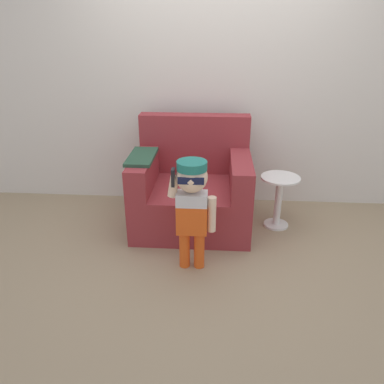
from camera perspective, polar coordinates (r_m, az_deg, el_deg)
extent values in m
plane|color=#998466|center=(3.54, 2.94, -6.11)|extent=(10.00, 10.00, 0.00)
cube|color=silver|center=(3.85, 3.63, 16.93)|extent=(10.00, 0.05, 2.60)
cube|color=maroon|center=(3.57, 0.02, -1.99)|extent=(1.07, 0.90, 0.42)
cube|color=maroon|center=(3.73, 0.40, 7.39)|extent=(1.07, 0.17, 0.58)
cube|color=maroon|center=(3.41, -7.51, 2.90)|extent=(0.18, 0.73, 0.28)
cube|color=maroon|center=(3.35, 7.48, 2.52)|extent=(0.18, 0.73, 0.28)
cube|color=#284C38|center=(3.36, -7.66, 5.36)|extent=(0.22, 0.49, 0.03)
cylinder|color=#E05119|center=(3.00, -1.14, -8.65)|extent=(0.08, 0.08, 0.32)
cylinder|color=#E05119|center=(2.99, 1.11, -8.73)|extent=(0.08, 0.08, 0.32)
cube|color=#E05119|center=(2.85, -0.02, -4.06)|extent=(0.23, 0.13, 0.23)
cube|color=silver|center=(2.78, -0.02, -1.03)|extent=(0.23, 0.13, 0.10)
sphere|color=beige|center=(2.71, -0.02, 2.32)|extent=(0.23, 0.23, 0.23)
cylinder|color=#1E7066|center=(2.68, -0.02, 4.05)|extent=(0.22, 0.22, 0.06)
cube|color=#1E7066|center=(2.78, 0.13, 4.34)|extent=(0.13, 0.10, 0.01)
cube|color=#0F1433|center=(2.61, -0.18, 1.68)|extent=(0.19, 0.01, 0.05)
cylinder|color=beige|center=(2.83, 3.01, -3.41)|extent=(0.07, 0.07, 0.28)
cylinder|color=beige|center=(2.75, -2.85, 0.86)|extent=(0.09, 0.07, 0.17)
cube|color=black|center=(2.71, -2.89, 2.25)|extent=(0.02, 0.07, 0.13)
cylinder|color=white|center=(3.73, 12.65, -4.83)|extent=(0.23, 0.23, 0.02)
cylinder|color=white|center=(3.63, 12.98, -1.59)|extent=(0.06, 0.06, 0.49)
cylinder|color=white|center=(3.53, 13.36, 2.12)|extent=(0.36, 0.36, 0.02)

